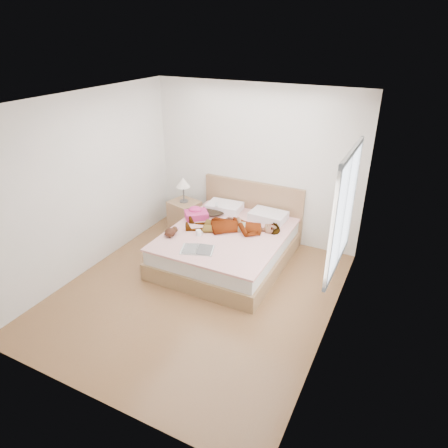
% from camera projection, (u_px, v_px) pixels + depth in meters
% --- Properties ---
extents(ground, '(4.00, 4.00, 0.00)m').
position_uv_depth(ground, '(197.00, 293.00, 5.60)').
color(ground, '#53301A').
rests_on(ground, ground).
extents(woman, '(1.58, 1.01, 0.20)m').
position_uv_depth(woman, '(233.00, 224.00, 6.18)').
color(woman, white).
rests_on(woman, bed).
extents(hair, '(0.54, 0.62, 0.08)m').
position_uv_depth(hair, '(214.00, 210.00, 6.79)').
color(hair, black).
rests_on(hair, bed).
extents(phone, '(0.07, 0.10, 0.05)m').
position_uv_depth(phone, '(217.00, 204.00, 6.67)').
color(phone, silver).
rests_on(phone, bed).
extents(room_shell, '(4.00, 4.00, 4.00)m').
position_uv_depth(room_shell, '(344.00, 211.00, 4.46)').
color(room_shell, white).
rests_on(room_shell, ground).
extents(bed, '(1.80, 2.08, 1.00)m').
position_uv_depth(bed, '(229.00, 243.00, 6.30)').
color(bed, olive).
rests_on(bed, ground).
extents(towel, '(0.46, 0.45, 0.19)m').
position_uv_depth(towel, '(196.00, 214.00, 6.57)').
color(towel, '#D63A74').
rests_on(towel, bed).
extents(magazine, '(0.53, 0.44, 0.03)m').
position_uv_depth(magazine, '(197.00, 250.00, 5.64)').
color(magazine, white).
rests_on(magazine, bed).
extents(coffee_mug, '(0.12, 0.09, 0.09)m').
position_uv_depth(coffee_mug, '(199.00, 233.00, 6.02)').
color(coffee_mug, white).
rests_on(coffee_mug, bed).
extents(plush_toy, '(0.19, 0.25, 0.13)m').
position_uv_depth(plush_toy, '(171.00, 232.00, 6.00)').
color(plush_toy, black).
rests_on(plush_toy, bed).
extents(nightstand, '(0.57, 0.53, 1.04)m').
position_uv_depth(nightstand, '(185.00, 214.00, 7.11)').
color(nightstand, brown).
rests_on(nightstand, ground).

